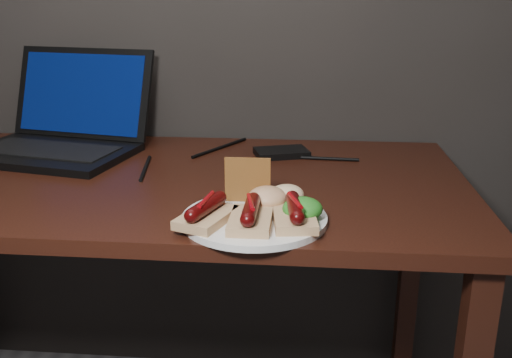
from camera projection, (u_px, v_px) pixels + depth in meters
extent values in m
cube|color=black|center=(147.00, 182.00, 1.27)|extent=(1.40, 0.70, 0.03)
cube|color=black|center=(409.00, 281.00, 1.61)|extent=(0.05, 0.05, 0.72)
cube|color=black|center=(48.00, 153.00, 1.40)|extent=(0.43, 0.33, 0.02)
cube|color=black|center=(48.00, 149.00, 1.40)|extent=(0.35, 0.20, 0.00)
cube|color=black|center=(83.00, 93.00, 1.51)|extent=(0.40, 0.17, 0.23)
cube|color=#061345|center=(83.00, 93.00, 1.51)|extent=(0.36, 0.14, 0.20)
cube|color=black|center=(281.00, 153.00, 1.41)|extent=(0.15, 0.12, 0.02)
cylinder|color=black|center=(145.00, 168.00, 1.30)|extent=(0.04, 0.18, 0.01)
cylinder|color=black|center=(220.00, 148.00, 1.47)|extent=(0.12, 0.20, 0.01)
cylinder|color=black|center=(330.00, 159.00, 1.37)|extent=(0.14, 0.02, 0.01)
cylinder|color=black|center=(13.00, 153.00, 1.43)|extent=(0.05, 0.20, 0.01)
cylinder|color=white|center=(254.00, 219.00, 1.01)|extent=(0.32, 0.32, 0.01)
cube|color=#DCBB81|center=(207.00, 218.00, 0.97)|extent=(0.11, 0.13, 0.02)
cylinder|color=#4A0406|center=(206.00, 206.00, 0.97)|extent=(0.06, 0.10, 0.02)
sphere|color=#4A0406|center=(191.00, 216.00, 0.93)|extent=(0.03, 0.02, 0.02)
sphere|color=#4A0406|center=(220.00, 198.00, 1.01)|extent=(0.03, 0.02, 0.02)
cylinder|color=maroon|center=(206.00, 199.00, 0.96)|extent=(0.02, 0.07, 0.01)
cube|color=#DCBB81|center=(251.00, 220.00, 0.96)|extent=(0.07, 0.12, 0.02)
cylinder|color=#4A0406|center=(251.00, 209.00, 0.95)|extent=(0.03, 0.10, 0.02)
sphere|color=#4A0406|center=(247.00, 220.00, 0.91)|extent=(0.03, 0.02, 0.02)
sphere|color=#4A0406|center=(253.00, 199.00, 1.00)|extent=(0.03, 0.02, 0.02)
cylinder|color=maroon|center=(251.00, 202.00, 0.95)|extent=(0.02, 0.07, 0.01)
cube|color=#DCBB81|center=(294.00, 218.00, 0.97)|extent=(0.08, 0.12, 0.02)
cylinder|color=#4A0406|center=(295.00, 207.00, 0.96)|extent=(0.04, 0.10, 0.02)
sphere|color=#4A0406|center=(297.00, 218.00, 0.92)|extent=(0.03, 0.02, 0.02)
sphere|color=#4A0406|center=(292.00, 198.00, 1.01)|extent=(0.03, 0.02, 0.02)
cylinder|color=maroon|center=(295.00, 200.00, 0.96)|extent=(0.03, 0.07, 0.01)
cube|color=#925728|center=(248.00, 180.00, 1.06)|extent=(0.09, 0.01, 0.08)
ellipsoid|color=#136019|center=(302.00, 209.00, 0.98)|extent=(0.07, 0.07, 0.04)
ellipsoid|color=#9D280F|center=(267.00, 198.00, 1.03)|extent=(0.07, 0.07, 0.04)
ellipsoid|color=silver|center=(287.00, 194.00, 1.06)|extent=(0.06, 0.06, 0.04)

